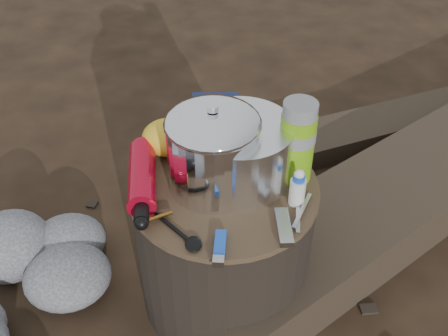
{
  "coord_description": "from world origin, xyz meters",
  "views": [
    {
      "loc": [
        -0.04,
        -0.95,
        1.27
      ],
      "look_at": [
        0.0,
        0.0,
        0.48
      ],
      "focal_mm": 42.08,
      "sensor_mm": 36.0,
      "label": 1
    }
  ],
  "objects_px": {
    "log_main": "(440,170)",
    "fuel_bottle": "(142,177)",
    "stump": "(224,245)",
    "thermos": "(297,142)",
    "travel_mug": "(261,129)",
    "camping_pot": "(213,149)"
  },
  "relations": [
    {
      "from": "travel_mug",
      "to": "camping_pot",
      "type": "bearing_deg",
      "value": -130.8
    },
    {
      "from": "log_main",
      "to": "camping_pot",
      "type": "relative_size",
      "value": 9.51
    },
    {
      "from": "stump",
      "to": "fuel_bottle",
      "type": "distance_m",
      "value": 0.31
    },
    {
      "from": "log_main",
      "to": "camping_pot",
      "type": "xyz_separation_m",
      "value": [
        -0.8,
        -0.42,
        0.44
      ]
    },
    {
      "from": "camping_pot",
      "to": "travel_mug",
      "type": "bearing_deg",
      "value": 49.2
    },
    {
      "from": "fuel_bottle",
      "to": "travel_mug",
      "type": "bearing_deg",
      "value": 23.49
    },
    {
      "from": "camping_pot",
      "to": "fuel_bottle",
      "type": "relative_size",
      "value": 0.77
    },
    {
      "from": "log_main",
      "to": "stump",
      "type": "bearing_deg",
      "value": -95.83
    },
    {
      "from": "thermos",
      "to": "travel_mug",
      "type": "relative_size",
      "value": 1.97
    },
    {
      "from": "thermos",
      "to": "log_main",
      "type": "bearing_deg",
      "value": 33.42
    },
    {
      "from": "thermos",
      "to": "camping_pot",
      "type": "bearing_deg",
      "value": -173.92
    },
    {
      "from": "log_main",
      "to": "fuel_bottle",
      "type": "bearing_deg",
      "value": -101.12
    },
    {
      "from": "stump",
      "to": "thermos",
      "type": "distance_m",
      "value": 0.36
    },
    {
      "from": "stump",
      "to": "travel_mug",
      "type": "xyz_separation_m",
      "value": [
        0.1,
        0.16,
        0.26
      ]
    },
    {
      "from": "fuel_bottle",
      "to": "log_main",
      "type": "bearing_deg",
      "value": 19.84
    },
    {
      "from": "fuel_bottle",
      "to": "thermos",
      "type": "xyz_separation_m",
      "value": [
        0.37,
        0.03,
        0.07
      ]
    },
    {
      "from": "fuel_bottle",
      "to": "travel_mug",
      "type": "relative_size",
      "value": 2.6
    },
    {
      "from": "thermos",
      "to": "travel_mug",
      "type": "bearing_deg",
      "value": 118.06
    },
    {
      "from": "log_main",
      "to": "fuel_bottle",
      "type": "height_order",
      "value": "fuel_bottle"
    },
    {
      "from": "stump",
      "to": "thermos",
      "type": "bearing_deg",
      "value": 10.0
    },
    {
      "from": "stump",
      "to": "log_main",
      "type": "bearing_deg",
      "value": 28.93
    },
    {
      "from": "camping_pot",
      "to": "fuel_bottle",
      "type": "distance_m",
      "value": 0.19
    }
  ]
}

